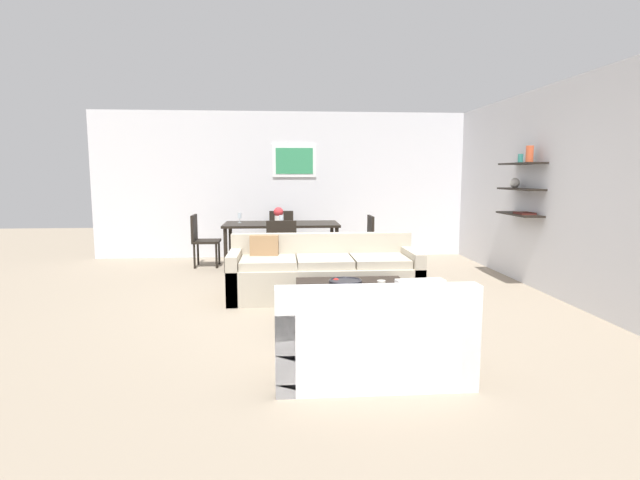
# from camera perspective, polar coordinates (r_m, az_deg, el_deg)

# --- Properties ---
(ground_plane) EXTENTS (18.00, 18.00, 0.00)m
(ground_plane) POSITION_cam_1_polar(r_m,az_deg,el_deg) (6.07, -0.05, -7.29)
(ground_plane) COLOR gray
(back_wall_unit) EXTENTS (8.40, 0.09, 2.70)m
(back_wall_unit) POSITION_cam_1_polar(r_m,az_deg,el_deg) (9.41, 0.09, 6.35)
(back_wall_unit) COLOR silver
(back_wall_unit) RESTS_ON ground
(right_wall_shelf_unit) EXTENTS (0.34, 8.20, 2.70)m
(right_wall_shelf_unit) POSITION_cam_1_polar(r_m,az_deg,el_deg) (7.33, 23.96, 5.32)
(right_wall_shelf_unit) COLOR silver
(right_wall_shelf_unit) RESTS_ON ground
(sofa_beige) EXTENTS (2.38, 0.90, 0.78)m
(sofa_beige) POSITION_cam_1_polar(r_m,az_deg,el_deg) (6.34, 0.37, -3.94)
(sofa_beige) COLOR #B2A893
(sofa_beige) RESTS_ON ground
(loveseat_white) EXTENTS (1.45, 0.90, 0.78)m
(loveseat_white) POSITION_cam_1_polar(r_m,az_deg,el_deg) (3.97, 5.75, -11.03)
(loveseat_white) COLOR white
(loveseat_white) RESTS_ON ground
(coffee_table) EXTENTS (1.19, 1.06, 0.38)m
(coffee_table) POSITION_cam_1_polar(r_m,az_deg,el_deg) (5.30, 3.91, -7.38)
(coffee_table) COLOR black
(coffee_table) RESTS_ON ground
(decorative_bowl) EXTENTS (0.35, 0.35, 0.09)m
(decorative_bowl) POSITION_cam_1_polar(r_m,az_deg,el_deg) (5.20, 2.93, -5.01)
(decorative_bowl) COLOR black
(decorative_bowl) RESTS_ON coffee_table
(candle_jar) EXTENTS (0.09, 0.09, 0.08)m
(candle_jar) POSITION_cam_1_polar(r_m,az_deg,el_deg) (5.22, 7.05, -5.06)
(candle_jar) COLOR silver
(candle_jar) RESTS_ON coffee_table
(apple_on_coffee_table) EXTENTS (0.09, 0.09, 0.09)m
(apple_on_coffee_table) POSITION_cam_1_polar(r_m,az_deg,el_deg) (5.26, 1.85, -4.88)
(apple_on_coffee_table) COLOR red
(apple_on_coffee_table) RESTS_ON coffee_table
(dining_table) EXTENTS (1.89, 0.90, 0.75)m
(dining_table) POSITION_cam_1_polar(r_m,az_deg,el_deg) (8.27, -4.45, 1.47)
(dining_table) COLOR black
(dining_table) RESTS_ON ground
(dining_chair_foot) EXTENTS (0.44, 0.44, 0.88)m
(dining_chair_foot) POSITION_cam_1_polar(r_m,az_deg,el_deg) (7.45, -4.43, -0.57)
(dining_chair_foot) COLOR black
(dining_chair_foot) RESTS_ON ground
(dining_chair_head) EXTENTS (0.44, 0.44, 0.88)m
(dining_chair_head) POSITION_cam_1_polar(r_m,az_deg,el_deg) (9.14, -4.44, 0.94)
(dining_chair_head) COLOR black
(dining_chair_head) RESTS_ON ground
(dining_chair_left_far) EXTENTS (0.44, 0.44, 0.88)m
(dining_chair_left_far) POSITION_cam_1_polar(r_m,az_deg,el_deg) (8.60, -13.46, 0.34)
(dining_chair_left_far) COLOR black
(dining_chair_left_far) RESTS_ON ground
(dining_chair_right_near) EXTENTS (0.44, 0.44, 0.88)m
(dining_chair_right_near) POSITION_cam_1_polar(r_m,az_deg,el_deg) (8.20, 5.03, 0.18)
(dining_chair_right_near) COLOR black
(dining_chair_right_near) RESTS_ON ground
(wine_glass_left_far) EXTENTS (0.06, 0.06, 0.17)m
(wine_glass_left_far) POSITION_cam_1_polar(r_m,az_deg,el_deg) (8.39, -9.21, 2.75)
(wine_glass_left_far) COLOR silver
(wine_glass_left_far) RESTS_ON dining_table
(wine_glass_foot) EXTENTS (0.07, 0.07, 0.17)m
(wine_glass_foot) POSITION_cam_1_polar(r_m,az_deg,el_deg) (7.87, -4.46, 2.53)
(wine_glass_foot) COLOR silver
(wine_glass_foot) RESTS_ON dining_table
(wine_glass_head) EXTENTS (0.07, 0.07, 0.15)m
(wine_glass_head) POSITION_cam_1_polar(r_m,az_deg,el_deg) (8.64, -4.46, 2.90)
(wine_glass_head) COLOR silver
(wine_glass_head) RESTS_ON dining_table
(centerpiece_vase) EXTENTS (0.16, 0.16, 0.27)m
(centerpiece_vase) POSITION_cam_1_polar(r_m,az_deg,el_deg) (8.23, -4.78, 2.93)
(centerpiece_vase) COLOR silver
(centerpiece_vase) RESTS_ON dining_table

